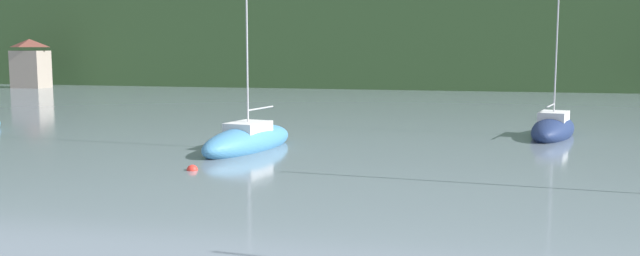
{
  "coord_description": "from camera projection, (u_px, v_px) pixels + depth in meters",
  "views": [
    {
      "loc": [
        5.75,
        14.46,
        5.27
      ],
      "look_at": [
        0.0,
        38.05,
        2.33
      ],
      "focal_mm": 37.77,
      "sensor_mm": 36.0,
      "label": 1
    }
  ],
  "objects": [
    {
      "name": "wooded_hillside",
      "position": [
        610.0,
        26.0,
        105.28
      ],
      "size": [
        352.0,
        55.15,
        49.77
      ],
      "color": "#38562D",
      "rests_on": "ground_plane"
    },
    {
      "name": "shore_building_west",
      "position": [
        31.0,
        64.0,
        86.71
      ],
      "size": [
        4.32,
        3.16,
        6.28
      ],
      "color": "gray",
      "rests_on": "ground_plane"
    },
    {
      "name": "sailboat_far_2",
      "position": [
        248.0,
        141.0,
        34.7
      ],
      "size": [
        3.72,
        8.05,
        11.07
      ],
      "rotation": [
        0.0,
        0.0,
        4.52
      ],
      "color": "teal",
      "rests_on": "ground_plane"
    },
    {
      "name": "sailboat_far_7",
      "position": [
        553.0,
        129.0,
        39.75
      ],
      "size": [
        3.92,
        7.7,
        10.56
      ],
      "rotation": [
        0.0,
        0.0,
        1.33
      ],
      "color": "navy",
      "rests_on": "ground_plane"
    },
    {
      "name": "mooring_buoy_mid",
      "position": [
        192.0,
        170.0,
        28.87
      ],
      "size": [
        0.48,
        0.48,
        0.48
      ],
      "primitive_type": "sphere",
      "color": "red",
      "rests_on": "ground_plane"
    }
  ]
}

